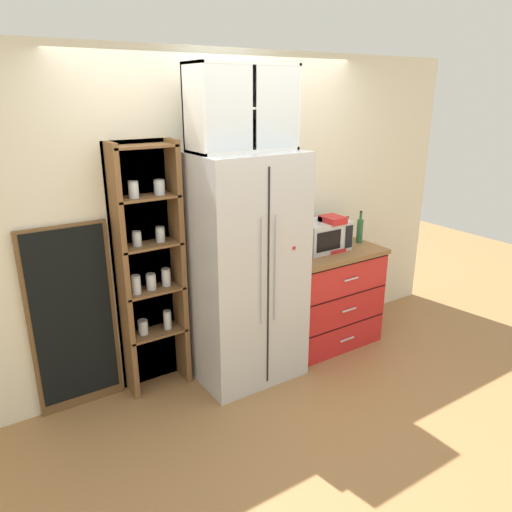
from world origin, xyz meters
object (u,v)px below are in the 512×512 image
(mug_navy, at_px, (297,253))
(bottle_clear, at_px, (347,232))
(refrigerator, at_px, (245,269))
(bottle_green, at_px, (360,229))
(chalkboard_menu, at_px, (73,319))
(microwave, at_px, (322,235))
(coffee_maker, at_px, (330,233))

(mug_navy, xyz_separation_m, bottle_clear, (0.60, 0.03, 0.08))
(refrigerator, relative_size, bottle_green, 6.11)
(refrigerator, xyz_separation_m, mug_navy, (0.53, 0.03, 0.03))
(chalkboard_menu, bearing_deg, refrigerator, -12.97)
(refrigerator, bearing_deg, bottle_green, 2.28)
(microwave, bearing_deg, mug_navy, -170.73)
(coffee_maker, xyz_separation_m, bottle_clear, (0.22, 0.03, -0.04))
(coffee_maker, xyz_separation_m, mug_navy, (-0.37, -0.01, -0.12))
(refrigerator, bearing_deg, microwave, 5.62)
(microwave, bearing_deg, bottle_clear, -3.44)
(bottle_green, relative_size, bottle_clear, 1.13)
(mug_navy, height_order, chalkboard_menu, chalkboard_menu)
(bottle_green, xyz_separation_m, chalkboard_menu, (-2.55, 0.24, -0.34))
(bottle_green, bearing_deg, coffee_maker, -178.57)
(mug_navy, height_order, bottle_green, bottle_green)
(refrigerator, relative_size, mug_navy, 15.23)
(coffee_maker, distance_m, chalkboard_menu, 2.22)
(mug_navy, relative_size, bottle_clear, 0.45)
(mug_navy, bearing_deg, bottle_clear, 3.35)
(bottle_green, bearing_deg, chalkboard_menu, 174.59)
(microwave, height_order, coffee_maker, coffee_maker)
(microwave, relative_size, mug_navy, 3.66)
(refrigerator, relative_size, bottle_clear, 6.89)
(bottle_green, bearing_deg, microwave, 175.64)
(coffee_maker, height_order, bottle_clear, coffee_maker)
(microwave, distance_m, chalkboard_menu, 2.15)
(coffee_maker, bearing_deg, microwave, 142.61)
(microwave, xyz_separation_m, chalkboard_menu, (-2.12, 0.21, -0.33))
(coffee_maker, height_order, bottle_green, coffee_maker)
(mug_navy, distance_m, bottle_clear, 0.60)
(bottle_clear, bearing_deg, bottle_green, -6.09)
(bottle_green, height_order, chalkboard_menu, chalkboard_menu)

